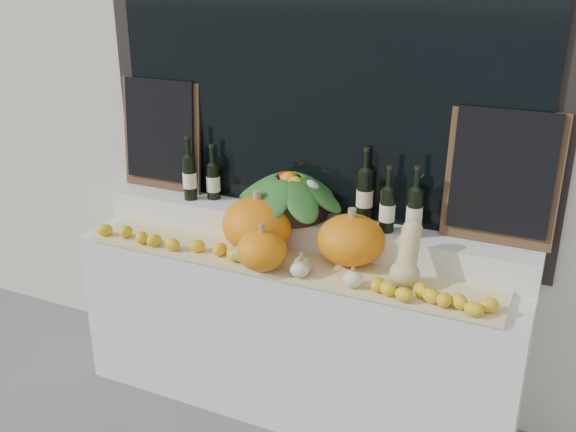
{
  "coord_description": "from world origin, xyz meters",
  "views": [
    {
      "loc": [
        1.2,
        -1.13,
        2.24
      ],
      "look_at": [
        0.0,
        1.45,
        1.12
      ],
      "focal_mm": 40.0,
      "sensor_mm": 36.0,
      "label": 1
    }
  ],
  "objects": [
    {
      "name": "produce_bowl",
      "position": [
        -0.09,
        1.66,
        1.15
      ],
      "size": [
        0.61,
        0.61,
        0.24
      ],
      "color": "black",
      "rests_on": "rear_tier"
    },
    {
      "name": "rear_tier",
      "position": [
        0.0,
        1.68,
        0.96
      ],
      "size": [
        2.3,
        0.25,
        0.16
      ],
      "primitive_type": "cube",
      "color": "silver",
      "rests_on": "display_sill"
    },
    {
      "name": "chalkboard_left",
      "position": [
        -0.92,
        1.74,
        1.36
      ],
      "size": [
        0.5,
        0.08,
        0.62
      ],
      "rotation": [
        -0.08,
        0.0,
        0.0
      ],
      "color": "#4C331E",
      "rests_on": "rear_tier"
    },
    {
      "name": "straw_bedding",
      "position": [
        0.0,
        1.4,
        0.89
      ],
      "size": [
        2.1,
        0.32,
        0.02
      ],
      "primitive_type": "cube",
      "color": "tan",
      "rests_on": "display_sill"
    },
    {
      "name": "decorative_gourds",
      "position": [
        0.02,
        1.3,
        0.96
      ],
      "size": [
        0.67,
        0.13,
        0.16
      ],
      "color": "#325B1B",
      "rests_on": "straw_bedding"
    },
    {
      "name": "chalkboard_right",
      "position": [
        0.92,
        1.74,
        1.36
      ],
      "size": [
        0.5,
        0.08,
        0.62
      ],
      "rotation": [
        -0.08,
        0.0,
        0.0
      ],
      "color": "#4C331E",
      "rests_on": "rear_tier"
    },
    {
      "name": "wine_bottle_far_right",
      "position": [
        0.56,
        1.65,
        1.16
      ],
      "size": [
        0.08,
        0.08,
        0.34
      ],
      "color": "black",
      "rests_on": "rear_tier"
    },
    {
      "name": "wine_bottle_near_right",
      "position": [
        0.43,
        1.66,
        1.15
      ],
      "size": [
        0.08,
        0.08,
        0.33
      ],
      "color": "black",
      "rests_on": "rear_tier"
    },
    {
      "name": "lemon_heap",
      "position": [
        0.0,
        1.29,
        0.94
      ],
      "size": [
        2.2,
        0.16,
        0.06
      ],
      "primitive_type": null,
      "color": "gold",
      "rests_on": "straw_bedding"
    },
    {
      "name": "butternut_squash",
      "position": [
        0.6,
        1.42,
        1.03
      ],
      "size": [
        0.14,
        0.2,
        0.29
      ],
      "color": "tan",
      "rests_on": "straw_bedding"
    },
    {
      "name": "display_sill",
      "position": [
        0.0,
        1.52,
        0.44
      ],
      "size": [
        2.3,
        0.55,
        0.88
      ],
      "primitive_type": "cube",
      "color": "silver",
      "rests_on": "ground"
    },
    {
      "name": "pumpkin_left",
      "position": [
        -0.17,
        1.47,
        1.04
      ],
      "size": [
        0.36,
        0.36,
        0.27
      ],
      "primitive_type": "ellipsoid",
      "rotation": [
        0.0,
        0.0,
        -0.01
      ],
      "color": "orange",
      "rests_on": "straw_bedding"
    },
    {
      "name": "pumpkin_right",
      "position": [
        0.3,
        1.52,
        1.02
      ],
      "size": [
        0.35,
        0.35,
        0.24
      ],
      "primitive_type": "ellipsoid",
      "rotation": [
        0.0,
        0.0,
        0.09
      ],
      "color": "orange",
      "rests_on": "straw_bedding"
    },
    {
      "name": "wine_bottle_tall",
      "position": [
        0.29,
        1.74,
        1.18
      ],
      "size": [
        0.08,
        0.08,
        0.38
      ],
      "color": "black",
      "rests_on": "rear_tier"
    },
    {
      "name": "pumpkin_center",
      "position": [
        -0.05,
        1.28,
        1.0
      ],
      "size": [
        0.27,
        0.27,
        0.19
      ],
      "primitive_type": "ellipsoid",
      "rotation": [
        0.0,
        0.0,
        -0.14
      ],
      "color": "orange",
      "rests_on": "straw_bedding"
    },
    {
      "name": "wine_bottle_near_left",
      "position": [
        -0.57,
        1.7,
        1.14
      ],
      "size": [
        0.08,
        0.08,
        0.31
      ],
      "color": "black",
      "rests_on": "rear_tier"
    },
    {
      "name": "wine_bottle_far_left",
      "position": [
        -0.68,
        1.64,
        1.17
      ],
      "size": [
        0.08,
        0.08,
        0.35
      ],
      "color": "black",
      "rests_on": "rear_tier"
    }
  ]
}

